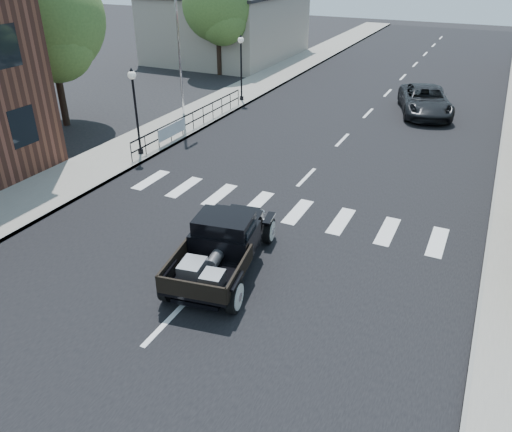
% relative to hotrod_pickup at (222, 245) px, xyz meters
% --- Properties ---
extents(ground, '(120.00, 120.00, 0.00)m').
position_rel_hotrod_pickup_xyz_m(ground, '(-0.13, 0.31, -0.85)').
color(ground, black).
rests_on(ground, ground).
extents(road, '(14.00, 80.00, 0.02)m').
position_rel_hotrod_pickup_xyz_m(road, '(-0.13, 15.31, -0.84)').
color(road, black).
rests_on(road, ground).
extents(road_markings, '(12.00, 60.00, 0.06)m').
position_rel_hotrod_pickup_xyz_m(road_markings, '(-0.13, 10.31, -0.85)').
color(road_markings, silver).
rests_on(road_markings, ground).
extents(sidewalk_left, '(3.00, 80.00, 0.15)m').
position_rel_hotrod_pickup_xyz_m(sidewalk_left, '(-8.63, 15.31, -0.77)').
color(sidewalk_left, '#99968B').
rests_on(sidewalk_left, ground).
extents(low_building_left, '(10.00, 12.00, 5.00)m').
position_rel_hotrod_pickup_xyz_m(low_building_left, '(-15.13, 28.31, 1.65)').
color(low_building_left, '#9F9485').
rests_on(low_building_left, ground).
extents(railing, '(0.08, 10.00, 1.00)m').
position_rel_hotrod_pickup_xyz_m(railing, '(-7.43, 10.31, -0.20)').
color(railing, black).
rests_on(railing, sidewalk_left).
extents(banner, '(0.04, 2.20, 0.60)m').
position_rel_hotrod_pickup_xyz_m(banner, '(-7.35, 8.31, -0.40)').
color(banner, silver).
rests_on(banner, sidewalk_left).
extents(lamp_post_b, '(0.36, 0.36, 3.79)m').
position_rel_hotrod_pickup_xyz_m(lamp_post_b, '(-7.73, 6.31, 1.20)').
color(lamp_post_b, black).
rests_on(lamp_post_b, sidewalk_left).
extents(lamp_post_c, '(0.36, 0.36, 3.79)m').
position_rel_hotrod_pickup_xyz_m(lamp_post_c, '(-7.73, 16.31, 1.20)').
color(lamp_post_c, black).
rests_on(lamp_post_c, sidewalk_left).
extents(big_tree_near, '(5.51, 5.51, 8.09)m').
position_rel_hotrod_pickup_xyz_m(big_tree_near, '(-14.13, 8.31, 3.20)').
color(big_tree_near, '#43632A').
rests_on(big_tree_near, ground).
extents(big_tree_far, '(4.94, 4.94, 7.26)m').
position_rel_hotrod_pickup_xyz_m(big_tree_far, '(-12.63, 22.31, 2.79)').
color(big_tree_far, '#43632A').
rests_on(big_tree_far, ground).
extents(hotrod_pickup, '(3.05, 5.19, 1.69)m').
position_rel_hotrod_pickup_xyz_m(hotrod_pickup, '(0.00, 0.00, 0.00)').
color(hotrod_pickup, black).
rests_on(hotrod_pickup, ground).
extents(second_car, '(3.98, 5.96, 1.52)m').
position_rel_hotrod_pickup_xyz_m(second_car, '(2.71, 18.58, -0.09)').
color(second_car, black).
rests_on(second_car, ground).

